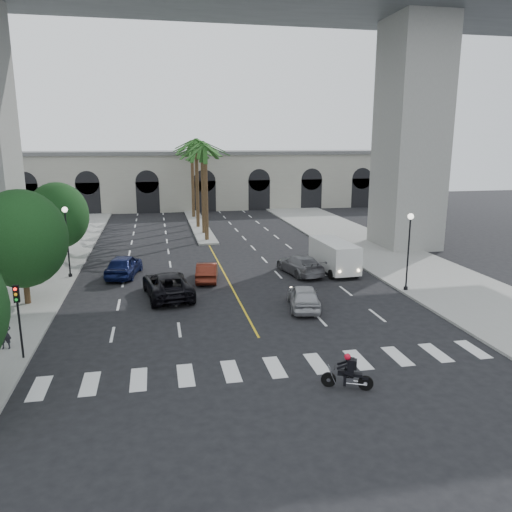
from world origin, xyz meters
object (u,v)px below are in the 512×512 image
(car_b, at_px, (207,271))
(pedestrian_a, at_px, (5,333))
(lamp_post_left_far, at_px, (67,236))
(motorcycle_rider, at_px, (349,373))
(car_c, at_px, (167,285))
(car_e, at_px, (124,266))
(traffic_signal_far, at_px, (18,309))
(car_d, at_px, (300,265))
(cargo_van, at_px, (334,255))
(car_a, at_px, (304,297))
(lamp_post_right, at_px, (409,245))

(car_b, height_order, pedestrian_a, pedestrian_a)
(lamp_post_left_far, xyz_separation_m, motorcycle_rider, (13.92, -20.03, -2.53))
(car_b, distance_m, car_c, 4.46)
(lamp_post_left_far, xyz_separation_m, car_c, (6.97, -5.92, -2.40))
(motorcycle_rider, relative_size, car_e, 0.40)
(traffic_signal_far, xyz_separation_m, pedestrian_a, (-1.06, 1.27, -1.58))
(car_b, distance_m, car_e, 6.46)
(motorcycle_rider, xyz_separation_m, car_b, (-4.02, 17.47, -0.01))
(car_d, height_order, cargo_van, cargo_van)
(car_b, xyz_separation_m, car_e, (-6.01, 2.37, 0.16))
(car_b, xyz_separation_m, pedestrian_a, (-10.86, -10.67, 0.25))
(traffic_signal_far, relative_size, car_e, 0.74)
(traffic_signal_far, relative_size, car_b, 0.88)
(traffic_signal_far, xyz_separation_m, motorcycle_rider, (13.82, -5.53, -1.82))
(car_c, relative_size, cargo_van, 1.03)
(car_d, height_order, pedestrian_a, pedestrian_a)
(car_a, height_order, car_b, car_a)
(car_b, bearing_deg, car_d, -168.32)
(car_a, distance_m, pedestrian_a, 16.34)
(car_e, bearing_deg, car_d, -177.26)
(motorcycle_rider, xyz_separation_m, car_c, (-6.95, 14.11, 0.13))
(car_b, bearing_deg, motorcycle_rider, 111.26)
(car_a, height_order, cargo_van, cargo_van)
(car_b, bearing_deg, car_a, 133.23)
(car_b, height_order, cargo_van, cargo_van)
(car_b, bearing_deg, pedestrian_a, 52.82)
(car_a, xyz_separation_m, pedestrian_a, (-16.00, -3.31, 0.19))
(lamp_post_right, relative_size, car_e, 1.08)
(lamp_post_left_far, distance_m, car_b, 10.53)
(lamp_post_left_far, height_order, car_d, lamp_post_left_far)
(lamp_post_left_far, xyz_separation_m, traffic_signal_far, (0.10, -14.50, -0.71))
(motorcycle_rider, distance_m, car_b, 17.92)
(pedestrian_a, bearing_deg, lamp_post_left_far, 86.79)
(car_d, relative_size, car_e, 1.04)
(pedestrian_a, bearing_deg, car_a, 12.61)
(lamp_post_left_far, bearing_deg, cargo_van, -5.90)
(traffic_signal_far, bearing_deg, car_a, 17.04)
(car_b, relative_size, cargo_van, 0.73)
(car_b, distance_m, pedestrian_a, 15.23)
(car_e, bearing_deg, car_a, 150.02)
(car_a, relative_size, car_b, 1.05)
(traffic_signal_far, distance_m, car_d, 21.07)
(motorcycle_rider, height_order, car_a, motorcycle_rider)
(lamp_post_right, distance_m, car_a, 8.37)
(traffic_signal_far, distance_m, car_a, 15.73)
(lamp_post_left_far, relative_size, traffic_signal_far, 1.47)
(car_c, relative_size, car_d, 1.15)
(car_c, distance_m, pedestrian_a, 10.78)
(lamp_post_left_far, relative_size, lamp_post_right, 1.00)
(lamp_post_left_far, distance_m, car_e, 4.56)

